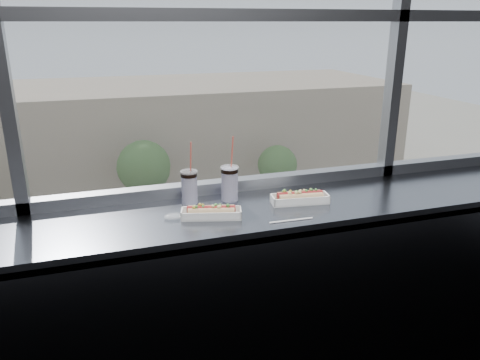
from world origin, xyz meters
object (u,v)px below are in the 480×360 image
object	(u,v)px
car_near_c	(152,301)
soda_cup_left	(189,185)
car_far_c	(279,212)
soda_cup_right	(230,182)
tree_right	(277,165)
hotdog_tray_left	(211,212)
wrapper	(174,216)
car_far_b	(117,232)
loose_straw	(291,220)
tree_center	(144,167)
hotdog_tray_right	(300,197)
pedestrian_b	(93,213)
pedestrian_a	(19,221)
car_near_e	(426,254)

from	to	relation	value
car_near_c	soda_cup_left	bearing A→B (deg)	-178.88
car_far_c	soda_cup_right	bearing A→B (deg)	159.99
tree_right	car_far_c	bearing A→B (deg)	-109.95
hotdog_tray_left	soda_cup_left	distance (m)	0.23
wrapper	car_far_c	bearing A→B (deg)	66.26
soda_cup_left	car_far_b	distance (m)	26.52
loose_straw	car_far_b	bearing A→B (deg)	92.27
tree_center	hotdog_tray_right	bearing A→B (deg)	-93.87
wrapper	car_far_c	distance (m)	28.72
tree_center	car_far_c	bearing A→B (deg)	-26.20
hotdog_tray_left	soda_cup_left	size ratio (longest dim) A/B	0.91
soda_cup_left	pedestrian_b	xyz separation A→B (m)	(-1.08, 27.54, -11.07)
soda_cup_left	pedestrian_a	xyz separation A→B (m)	(-5.53, 27.64, -11.04)
pedestrian_a	tree_right	xyz separation A→B (m)	(17.55, 0.48, 1.91)
soda_cup_right	car_near_c	xyz separation A→B (m)	(1.04, 16.14, -11.01)
car_far_c	pedestrian_b	size ratio (longest dim) A/B	2.95
hotdog_tray_right	car_near_c	distance (m)	19.63
loose_straw	car_far_b	world-z (taller)	loose_straw
car_near_c	hotdog_tray_left	bearing A→B (deg)	-178.62
car_near_c	hotdog_tray_right	bearing A→B (deg)	-176.97
wrapper	car_near_c	distance (m)	19.66
hotdog_tray_left	hotdog_tray_right	size ratio (longest dim) A/B	0.98
pedestrian_a	soda_cup_right	bearing A→B (deg)	-168.29
hotdog_tray_right	tree_right	xyz separation A→B (m)	(11.49, 28.29, -9.07)
loose_straw	tree_center	distance (m)	29.74
car_far_b	tree_center	bearing A→B (deg)	-30.85
hotdog_tray_left	tree_center	world-z (taller)	hotdog_tray_left
wrapper	pedestrian_a	world-z (taller)	wrapper
loose_straw	car_near_c	distance (m)	19.79
car_near_c	pedestrian_b	bearing A→B (deg)	17.01
pedestrian_a	hotdog_tray_left	bearing A→B (deg)	-168.66
soda_cup_right	pedestrian_a	distance (m)	30.33
car_near_c	car_far_c	bearing A→B (deg)	-43.87
loose_straw	car_near_c	bearing A→B (deg)	88.99
hotdog_tray_right	loose_straw	bearing A→B (deg)	-116.15
wrapper	car_near_e	world-z (taller)	wrapper
wrapper	tree_right	size ratio (longest dim) A/B	0.02
loose_straw	wrapper	bearing A→B (deg)	161.12
hotdog_tray_left	soda_cup_right	xyz separation A→B (m)	(0.15, 0.19, 0.07)
soda_cup_left	wrapper	size ratio (longest dim) A/B	3.30
wrapper	pedestrian_a	size ratio (longest dim) A/B	0.04
loose_straw	pedestrian_b	distance (m)	30.02
car_near_e	pedestrian_b	bearing A→B (deg)	57.79
tree_center	tree_right	bearing A→B (deg)	0.00
car_near_c	pedestrian_a	xyz separation A→B (m)	(-6.77, 11.52, -0.04)
loose_straw	tree_center	xyz separation A→B (m)	(2.05, 28.49, -8.31)
car_far_c	pedestrian_b	xyz separation A→B (m)	(-11.65, 3.42, -0.00)
wrapper	pedestrian_a	bearing A→B (deg)	101.02
wrapper	tree_right	world-z (taller)	wrapper
loose_straw	pedestrian_a	size ratio (longest dim) A/B	0.09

